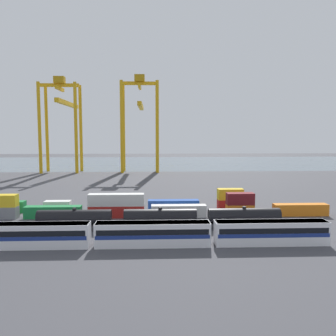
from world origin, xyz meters
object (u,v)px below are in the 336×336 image
(shipping_container_12, at_px, (116,206))
(gantry_crane_central, at_px, (140,114))
(shipping_container_5, at_px, (179,211))
(gantry_crane_west, at_px, (62,114))
(freight_tank_row, at_px, (160,219))
(shipping_container_2, at_px, (53,212))
(shipping_container_11, at_px, (58,206))
(passenger_train, at_px, (153,233))

(shipping_container_12, bearing_deg, gantry_crane_central, 88.42)
(shipping_container_5, xyz_separation_m, gantry_crane_west, (-49.71, 96.81, 26.82))
(freight_tank_row, xyz_separation_m, shipping_container_5, (4.27, 9.91, -0.70))
(freight_tank_row, relative_size, shipping_container_12, 3.83)
(freight_tank_row, height_order, shipping_container_5, freight_tank_row)
(shipping_container_2, xyz_separation_m, gantry_crane_west, (-22.31, 96.81, 26.82))
(shipping_container_11, height_order, shipping_container_12, same)
(shipping_container_12, relative_size, gantry_crane_west, 0.27)
(passenger_train, xyz_separation_m, freight_tank_row, (1.41, 9.90, -0.15))
(freight_tank_row, height_order, shipping_container_11, freight_tank_row)
(freight_tank_row, distance_m, shipping_container_12, 18.85)
(gantry_crane_central, bearing_deg, freight_tank_row, -85.84)
(shipping_container_2, height_order, shipping_container_11, same)
(shipping_container_5, distance_m, gantry_crane_central, 100.01)
(passenger_train, xyz_separation_m, shipping_container_2, (-21.73, 19.82, -0.84))
(shipping_container_5, height_order, shipping_container_11, same)
(freight_tank_row, bearing_deg, shipping_container_11, 146.31)
(shipping_container_12, bearing_deg, shipping_container_11, 180.00)
(passenger_train, distance_m, gantry_crane_west, 127.34)
(shipping_container_2, xyz_separation_m, shipping_container_5, (27.40, 0.00, 0.00))
(passenger_train, xyz_separation_m, gantry_crane_west, (-44.04, 116.63, 25.98))
(freight_tank_row, xyz_separation_m, shipping_container_12, (-10.16, 15.86, -0.70))
(shipping_container_11, bearing_deg, gantry_crane_west, 103.40)
(freight_tank_row, bearing_deg, shipping_container_12, 122.65)
(gantry_crane_west, relative_size, gantry_crane_central, 0.98)
(gantry_crane_central, bearing_deg, passenger_train, -86.89)
(passenger_train, relative_size, gantry_crane_central, 1.24)
(gantry_crane_west, bearing_deg, gantry_crane_central, -1.75)
(shipping_container_11, bearing_deg, freight_tank_row, -33.69)
(gantry_crane_central, bearing_deg, shipping_container_12, -91.58)
(shipping_container_11, xyz_separation_m, gantry_crane_central, (16.11, 89.71, 26.63))
(shipping_container_12, distance_m, gantry_crane_west, 101.10)
(shipping_container_5, distance_m, shipping_container_11, 28.69)
(shipping_container_5, distance_m, gantry_crane_west, 112.09)
(shipping_container_2, bearing_deg, shipping_container_5, 0.00)
(shipping_container_2, height_order, gantry_crane_west, gantry_crane_west)
(shipping_container_11, bearing_deg, shipping_container_2, -83.68)
(shipping_container_5, bearing_deg, gantry_crane_west, 117.18)
(shipping_container_5, relative_size, shipping_container_11, 2.00)
(shipping_container_2, relative_size, gantry_crane_west, 0.27)
(passenger_train, bearing_deg, shipping_container_5, 74.02)
(passenger_train, height_order, gantry_crane_central, gantry_crane_central)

